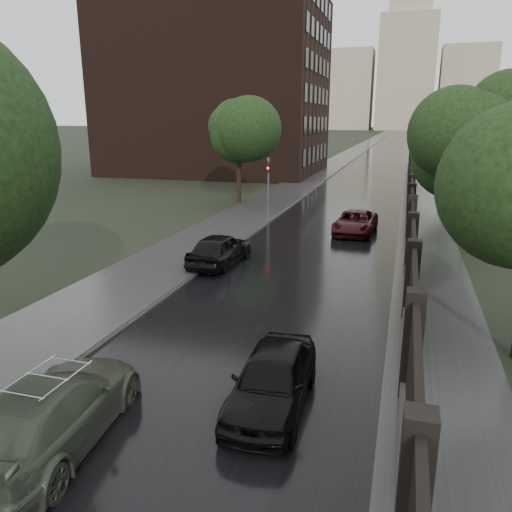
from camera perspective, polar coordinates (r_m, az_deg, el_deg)
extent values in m
plane|color=black|center=(9.78, -14.73, -26.03)|extent=(800.00, 800.00, 0.00)
cube|color=black|center=(196.26, 15.83, 13.01)|extent=(8.00, 420.00, 0.02)
cube|color=#2D2D2D|center=(196.48, 14.04, 13.15)|extent=(4.00, 420.00, 0.16)
cube|color=#2D2D2D|center=(196.22, 17.47, 12.90)|extent=(3.00, 420.00, 0.08)
cube|color=#383533|center=(38.61, 17.15, 5.59)|extent=(0.40, 75.00, 0.50)
cube|color=black|center=(38.43, 17.30, 7.42)|extent=(0.15, 75.00, 2.00)
cube|color=black|center=(76.29, 17.25, 10.97)|extent=(0.45, 0.45, 2.70)
cylinder|color=black|center=(38.27, -2.00, 10.22)|extent=(0.36, 0.36, 5.85)
sphere|color=black|center=(38.13, -2.03, 13.72)|extent=(4.25, 4.25, 4.25)
cylinder|color=black|center=(28.55, 23.39, 6.86)|extent=(0.36, 0.36, 5.53)
sphere|color=black|center=(28.35, 23.87, 11.27)|extent=(4.08, 4.08, 4.08)
cylinder|color=black|center=(46.38, 21.04, 9.94)|extent=(0.36, 0.36, 5.53)
sphere|color=black|center=(46.26, 21.31, 12.65)|extent=(4.08, 4.08, 4.08)
cylinder|color=#59595E|center=(32.62, 1.42, 6.79)|extent=(0.12, 0.12, 3.00)
imported|color=#59595E|center=(32.38, 1.44, 10.30)|extent=(0.16, 0.20, 1.00)
sphere|color=#FF0C0C|center=(32.25, 1.37, 10.01)|extent=(0.14, 0.14, 0.14)
cube|color=black|center=(62.30, -4.47, 18.71)|extent=(24.00, 18.00, 20.00)
cube|color=tan|center=(308.64, 10.41, 18.10)|extent=(28.00, 22.00, 44.00)
cube|color=tan|center=(307.78, 22.88, 17.20)|extent=(28.00, 22.00, 44.00)
cube|color=tan|center=(307.05, 16.77, 19.24)|extent=(30.00, 30.00, 60.00)
imported|color=#3D4335|center=(11.22, -22.29, -16.14)|extent=(2.67, 5.30, 1.48)
imported|color=black|center=(22.46, -4.15, 0.79)|extent=(1.99, 4.42, 1.47)
imported|color=black|center=(11.67, 1.86, -13.87)|extent=(1.72, 4.09, 1.38)
imported|color=#340B0E|center=(29.19, 11.30, 3.78)|extent=(2.37, 4.77, 1.30)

